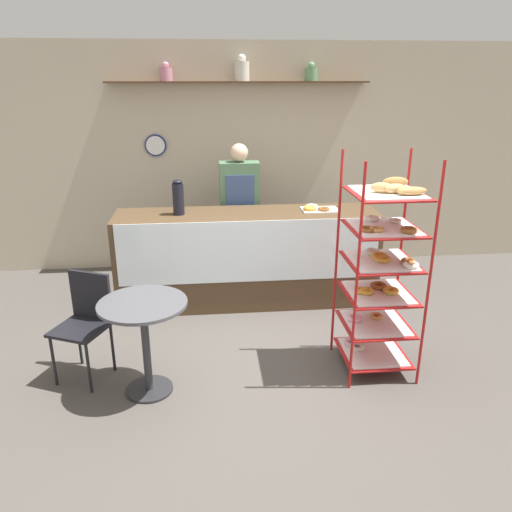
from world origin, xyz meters
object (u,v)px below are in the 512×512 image
object	(u,v)px
coffee_carafe	(178,197)
donut_tray_counter	(316,208)
person_worker	(240,210)
pastry_rack	(380,270)
cafe_table	(144,326)
cafe_chair	(86,315)

from	to	relation	value
coffee_carafe	donut_tray_counter	size ratio (longest dim) A/B	0.95
person_worker	coffee_carafe	size ratio (longest dim) A/B	4.55
pastry_rack	coffee_carafe	size ratio (longest dim) A/B	4.97
pastry_rack	person_worker	bearing A→B (deg)	117.07
pastry_rack	donut_tray_counter	distance (m)	1.45
pastry_rack	cafe_table	size ratio (longest dim) A/B	2.35
coffee_carafe	donut_tray_counter	bearing A→B (deg)	0.94
cafe_table	coffee_carafe	distance (m)	1.70
person_worker	coffee_carafe	bearing A→B (deg)	-141.86
cafe_chair	donut_tray_counter	size ratio (longest dim) A/B	2.27
cafe_table	coffee_carafe	xyz separation A→B (m)	(0.21, 1.58, 0.60)
person_worker	cafe_chair	bearing A→B (deg)	-127.33
pastry_rack	cafe_chair	xyz separation A→B (m)	(-2.34, 0.14, -0.35)
cafe_table	pastry_rack	bearing A→B (deg)	5.28
cafe_chair	coffee_carafe	bearing A→B (deg)	84.65
cafe_chair	pastry_rack	bearing A→B (deg)	20.30
person_worker	cafe_table	xyz separation A→B (m)	(-0.86, -2.09, -0.32)
person_worker	donut_tray_counter	bearing A→B (deg)	-32.62
person_worker	cafe_chair	size ratio (longest dim) A/B	1.90
person_worker	cafe_chair	distance (m)	2.26
coffee_carafe	donut_tray_counter	xyz separation A→B (m)	(1.41, 0.02, -0.16)
pastry_rack	donut_tray_counter	size ratio (longest dim) A/B	4.71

